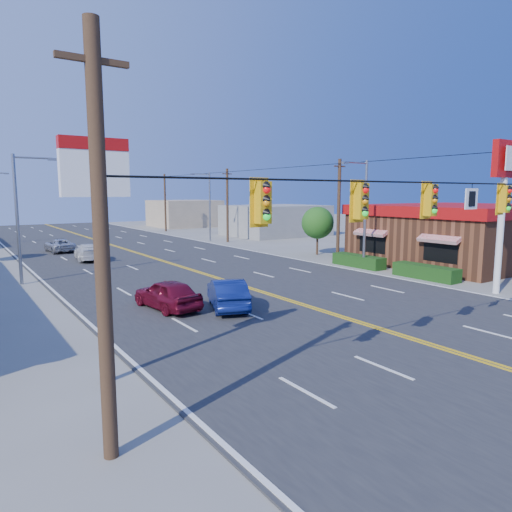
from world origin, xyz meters
TOP-DOWN VIEW (x-y plane):
  - ground at (0.00, 0.00)m, footprint 160.00×160.00m
  - road at (0.00, 20.00)m, footprint 20.00×120.00m
  - signal_span at (-0.12, 0.00)m, footprint 24.32×0.34m
  - kfc at (19.90, 12.00)m, footprint 16.30×12.40m
  - kfc_pylon at (11.00, 4.00)m, footprint 2.20×0.36m
  - pizza_hut_sign at (-11.00, 4.00)m, footprint 1.90×0.30m
  - streetlight_se at (10.79, 14.00)m, footprint 2.55×0.25m
  - streetlight_ne at (10.79, 38.00)m, footprint 2.55×0.25m
  - streetlight_sw at (-10.79, 22.00)m, footprint 2.55×0.25m
  - utility_pole_near at (12.20, 18.00)m, footprint 0.28×0.28m
  - utility_pole_mid at (12.20, 36.00)m, footprint 0.28×0.28m
  - utility_pole_far at (12.20, 54.00)m, footprint 0.28×0.28m
  - tree_kfc_rear at (13.50, 22.00)m, footprint 2.94×2.94m
  - bld_east_mid at (22.00, 40.00)m, footprint 12.00×10.00m
  - bld_east_far at (19.00, 62.00)m, footprint 10.00×10.00m
  - car_magenta at (-5.97, 11.00)m, footprint 2.24×4.47m
  - car_blue at (-3.48, 9.47)m, footprint 3.07×4.68m
  - car_white at (-4.95, 29.91)m, footprint 2.54×5.02m
  - car_silver at (-5.87, 36.97)m, footprint 2.30×4.61m

SIDE VIEW (x-z plane):
  - ground at x=0.00m, z-range 0.00..0.00m
  - road at x=0.00m, z-range 0.00..0.06m
  - car_silver at x=-5.87m, z-range 0.00..1.26m
  - car_white at x=-4.95m, z-range 0.00..1.40m
  - car_blue at x=-3.48m, z-range 0.00..1.46m
  - car_magenta at x=-5.97m, z-range 0.00..1.46m
  - bld_east_mid at x=22.00m, z-range 0.00..4.00m
  - bld_east_far at x=19.00m, z-range 0.00..4.40m
  - kfc at x=19.90m, z-range 0.03..4.73m
  - tree_kfc_rear at x=13.50m, z-range 0.73..5.14m
  - utility_pole_near at x=12.20m, z-range 0.00..8.40m
  - utility_pole_mid at x=12.20m, z-range 0.00..8.40m
  - utility_pole_far at x=12.20m, z-range 0.00..8.40m
  - streetlight_se at x=10.79m, z-range 0.51..8.51m
  - streetlight_ne at x=10.79m, z-range 0.51..8.51m
  - streetlight_sw at x=-10.79m, z-range 0.51..8.51m
  - signal_span at x=-0.12m, z-range 0.39..9.39m
  - pizza_hut_sign at x=-11.00m, z-range 1.76..8.61m
  - kfc_pylon at x=11.00m, z-range 1.79..10.29m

